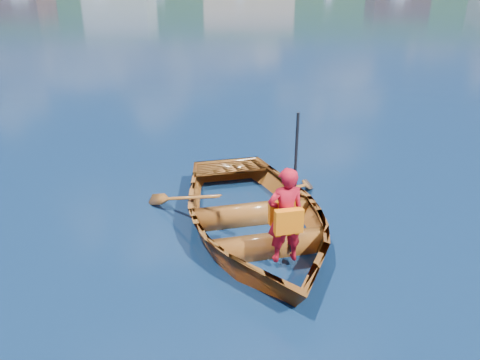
# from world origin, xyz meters

# --- Properties ---
(ground) EXTENTS (600.00, 600.00, 0.00)m
(ground) POSITION_xyz_m (0.00, 0.00, 0.00)
(ground) COLOR #142849
(ground) RESTS_ON ground
(rowboat) EXTENTS (3.82, 4.60, 0.82)m
(rowboat) POSITION_xyz_m (-0.88, -0.89, 0.26)
(rowboat) COLOR maroon
(rowboat) RESTS_ON ground
(child_paddler) EXTENTS (0.51, 0.42, 1.82)m
(child_paddler) POSITION_xyz_m (-0.49, -1.71, 0.71)
(child_paddler) COLOR #AF0D1F
(child_paddler) RESTS_ON ground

